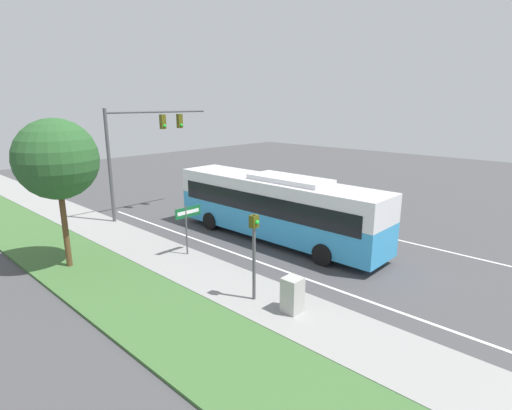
{
  "coord_description": "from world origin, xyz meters",
  "views": [
    {
      "loc": [
        -16.05,
        -9.08,
        7.01
      ],
      "look_at": [
        -1.14,
        4.8,
        1.78
      ],
      "focal_mm": 28.0,
      "sensor_mm": 36.0,
      "label": 1
    }
  ],
  "objects_px": {
    "utility_cabinet": "(292,295)",
    "street_sign": "(187,220)",
    "pedestrian_signal": "(254,244)",
    "bus": "(275,205)",
    "signal_gantry": "(141,139)"
  },
  "relations": [
    {
      "from": "utility_cabinet",
      "to": "street_sign",
      "type": "bearing_deg",
      "value": 82.31
    },
    {
      "from": "utility_cabinet",
      "to": "pedestrian_signal",
      "type": "bearing_deg",
      "value": 99.01
    },
    {
      "from": "bus",
      "to": "signal_gantry",
      "type": "bearing_deg",
      "value": 103.21
    },
    {
      "from": "pedestrian_signal",
      "to": "street_sign",
      "type": "distance_m",
      "value": 5.47
    },
    {
      "from": "utility_cabinet",
      "to": "bus",
      "type": "bearing_deg",
      "value": 44.66
    },
    {
      "from": "bus",
      "to": "street_sign",
      "type": "relative_size",
      "value": 5.03
    },
    {
      "from": "bus",
      "to": "street_sign",
      "type": "xyz_separation_m",
      "value": [
        -4.55,
        1.45,
        -0.13
      ]
    },
    {
      "from": "street_sign",
      "to": "utility_cabinet",
      "type": "relative_size",
      "value": 1.99
    },
    {
      "from": "signal_gantry",
      "to": "utility_cabinet",
      "type": "relative_size",
      "value": 5.91
    },
    {
      "from": "bus",
      "to": "street_sign",
      "type": "height_order",
      "value": "bus"
    },
    {
      "from": "signal_gantry",
      "to": "pedestrian_signal",
      "type": "bearing_deg",
      "value": -105.72
    },
    {
      "from": "signal_gantry",
      "to": "utility_cabinet",
      "type": "xyz_separation_m",
      "value": [
        -3.37,
        -14.38,
        -4.11
      ]
    },
    {
      "from": "bus",
      "to": "signal_gantry",
      "type": "relative_size",
      "value": 1.69
    },
    {
      "from": "pedestrian_signal",
      "to": "street_sign",
      "type": "height_order",
      "value": "pedestrian_signal"
    },
    {
      "from": "street_sign",
      "to": "utility_cabinet",
      "type": "height_order",
      "value": "street_sign"
    }
  ]
}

